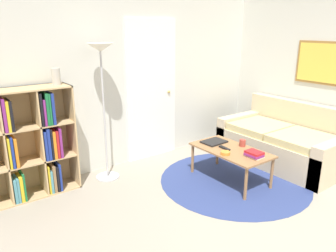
{
  "coord_description": "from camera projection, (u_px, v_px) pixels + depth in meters",
  "views": [
    {
      "loc": [
        -2.21,
        -1.29,
        1.87
      ],
      "look_at": [
        -0.22,
        1.42,
        0.85
      ],
      "focal_mm": 35.0,
      "sensor_mm": 36.0,
      "label": 1
    }
  ],
  "objects": [
    {
      "name": "wall_back",
      "position": [
        130.0,
        72.0,
        4.43
      ],
      "size": [
        7.39,
        0.11,
        2.6
      ],
      "color": "silver",
      "rests_on": "ground_plane"
    },
    {
      "name": "wall_right",
      "position": [
        311.0,
        68.0,
        4.67
      ],
      "size": [
        0.08,
        5.59,
        2.6
      ],
      "color": "silver",
      "rests_on": "ground_plane"
    },
    {
      "name": "rug",
      "position": [
        234.0,
        180.0,
        4.16
      ],
      "size": [
        1.87,
        1.87,
        0.01
      ],
      "color": "navy",
      "rests_on": "ground_plane"
    },
    {
      "name": "bookshelf",
      "position": [
        19.0,
        147.0,
        3.59
      ],
      "size": [
        1.15,
        0.34,
        1.25
      ],
      "color": "tan",
      "rests_on": "ground_plane"
    },
    {
      "name": "floor_lamp",
      "position": [
        101.0,
        68.0,
        3.84
      ],
      "size": [
        0.31,
        0.31,
        1.69
      ],
      "color": "#B7B7BC",
      "rests_on": "ground_plane"
    },
    {
      "name": "couch",
      "position": [
        285.0,
        143.0,
        4.71
      ],
      "size": [
        0.95,
        1.7,
        0.83
      ],
      "color": "#CCB793",
      "rests_on": "ground_plane"
    },
    {
      "name": "coffee_table",
      "position": [
        231.0,
        152.0,
        4.07
      ],
      "size": [
        0.54,
        0.99,
        0.42
      ],
      "color": "#996B42",
      "rests_on": "ground_plane"
    },
    {
      "name": "laptop",
      "position": [
        214.0,
        142.0,
        4.29
      ],
      "size": [
        0.31,
        0.24,
        0.02
      ],
      "color": "black",
      "rests_on": "coffee_table"
    },
    {
      "name": "bowl",
      "position": [
        225.0,
        153.0,
        3.89
      ],
      "size": [
        0.12,
        0.12,
        0.04
      ],
      "color": "orange",
      "rests_on": "coffee_table"
    },
    {
      "name": "book_stack_on_table",
      "position": [
        254.0,
        154.0,
        3.81
      ],
      "size": [
        0.16,
        0.19,
        0.07
      ],
      "color": "silver",
      "rests_on": "coffee_table"
    },
    {
      "name": "cup",
      "position": [
        242.0,
        143.0,
        4.14
      ],
      "size": [
        0.08,
        0.08,
        0.09
      ],
      "color": "#A33D33",
      "rests_on": "coffee_table"
    },
    {
      "name": "remote",
      "position": [
        224.0,
        148.0,
        4.06
      ],
      "size": [
        0.06,
        0.17,
        0.02
      ],
      "color": "black",
      "rests_on": "coffee_table"
    },
    {
      "name": "vase_on_shelf",
      "position": [
        56.0,
        77.0,
        3.65
      ],
      "size": [
        0.09,
        0.09,
        0.19
      ],
      "color": "#B7B2A8",
      "rests_on": "bookshelf"
    }
  ]
}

